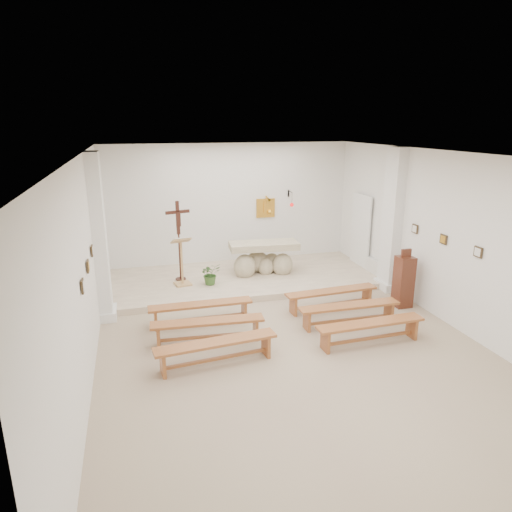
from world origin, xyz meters
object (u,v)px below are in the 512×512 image
object	(u,v)px
bench_right_third	(370,327)
lectern	(182,261)
bench_right_front	(331,295)
bench_left_second	(208,326)
crucifix_stand	(179,235)
bench_right_second	(349,310)
altar	(263,260)
donation_pedestal	(404,281)
bench_left_front	(201,308)
bench_left_third	(216,347)

from	to	relation	value
bench_right_third	lectern	bearing A→B (deg)	126.84
bench_right_front	bench_left_second	size ratio (longest dim) A/B	1.00
crucifix_stand	bench_right_second	xyz separation A→B (m)	(3.08, -3.34, -0.99)
crucifix_stand	lectern	bearing A→B (deg)	-102.86
altar	bench_left_second	bearing A→B (deg)	-116.84
altar	bench_right_third	xyz separation A→B (m)	(0.89, -4.17, -0.17)
donation_pedestal	bench_left_front	xyz separation A→B (m)	(-4.57, 0.27, -0.26)
donation_pedestal	bench_left_second	size ratio (longest dim) A/B	0.63
bench_left_front	altar	bearing A→B (deg)	50.14
bench_right_second	donation_pedestal	bearing A→B (deg)	21.10
lectern	bench_left_front	size ratio (longest dim) A/B	0.59
lectern	crucifix_stand	world-z (taller)	crucifix_stand
bench_left_front	bench_left_third	bearing A→B (deg)	-89.67
altar	bench_left_third	size ratio (longest dim) A/B	0.86
crucifix_stand	bench_right_front	world-z (taller)	crucifix_stand
bench_left_second	bench_right_second	bearing A→B (deg)	4.17
altar	bench_left_second	world-z (taller)	altar
crucifix_stand	donation_pedestal	size ratio (longest dim) A/B	1.51
bench_right_second	bench_right_third	bearing A→B (deg)	-89.42
altar	bench_right_front	xyz separation A→B (m)	(0.89, -2.42, -0.17)
donation_pedestal	bench_right_front	world-z (taller)	donation_pedestal
donation_pedestal	bench_left_third	world-z (taller)	donation_pedestal
lectern	bench_left_third	world-z (taller)	lectern
bench_right_third	bench_left_front	bearing A→B (deg)	147.15
bench_right_second	bench_left_third	bearing A→B (deg)	-162.78
altar	bench_right_front	bearing A→B (deg)	-64.87
crucifix_stand	bench_right_second	distance (m)	4.65
lectern	altar	bearing A→B (deg)	-1.57
bench_left_front	bench_right_third	size ratio (longest dim) A/B	1.00
bench_left_third	bench_right_third	distance (m)	2.93
crucifix_stand	bench_right_third	distance (m)	5.31
bench_left_third	lectern	bearing A→B (deg)	85.91
lectern	bench_left_third	distance (m)	3.84
bench_left_second	bench_right_third	xyz separation A→B (m)	(2.93, -0.88, 0.00)
bench_right_second	lectern	bearing A→B (deg)	136.82
bench_left_third	bench_right_front	bearing A→B (deg)	24.77
altar	donation_pedestal	distance (m)	3.69
bench_left_third	bench_right_third	world-z (taller)	same
bench_right_front	bench_right_second	bearing A→B (deg)	-93.73
crucifix_stand	bench_left_front	xyz separation A→B (m)	(0.14, -2.46, -0.99)
lectern	bench_right_front	size ratio (longest dim) A/B	0.58
bench_left_third	bench_left_second	bearing A→B (deg)	83.89
lectern	bench_right_second	bearing A→B (deg)	-54.72
altar	lectern	bearing A→B (deg)	-165.65
altar	bench_left_third	xyz separation A→B (m)	(-2.04, -4.17, -0.17)
crucifix_stand	bench_left_third	distance (m)	4.33
bench_left_front	bench_right_front	bearing A→B (deg)	0.33
altar	bench_left_third	world-z (taller)	altar
lectern	bench_right_third	xyz separation A→B (m)	(3.07, -3.81, -0.43)
bench_left_second	bench_right_third	distance (m)	3.06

